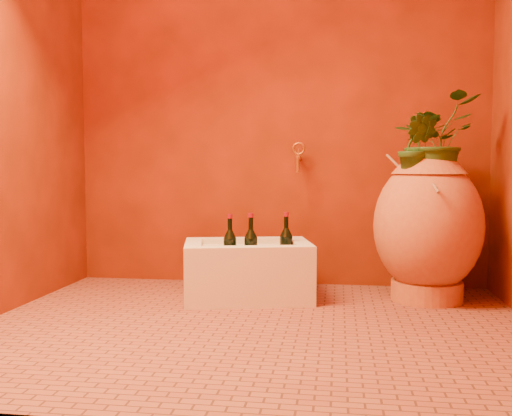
% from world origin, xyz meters
% --- Properties ---
extents(floor, '(2.50, 2.50, 0.00)m').
position_xyz_m(floor, '(0.00, 0.00, 0.00)').
color(floor, brown).
rests_on(floor, ground).
extents(wall_back, '(2.50, 0.02, 2.50)m').
position_xyz_m(wall_back, '(0.00, 1.00, 1.25)').
color(wall_back, '#561D04').
rests_on(wall_back, ground).
extents(amphora, '(0.64, 0.64, 0.82)m').
position_xyz_m(amphora, '(0.85, 0.65, 0.41)').
color(amphora, '#B46B32').
rests_on(amphora, floor).
extents(stone_basin, '(0.76, 0.61, 0.31)m').
position_xyz_m(stone_basin, '(-0.11, 0.55, 0.15)').
color(stone_basin, beige).
rests_on(stone_basin, floor).
extents(wine_bottle_a, '(0.07, 0.07, 0.30)m').
position_xyz_m(wine_bottle_a, '(-0.20, 0.48, 0.28)').
color(wine_bottle_a, black).
rests_on(wine_bottle_a, stone_basin).
extents(wine_bottle_b, '(0.07, 0.07, 0.30)m').
position_xyz_m(wine_bottle_b, '(0.09, 0.60, 0.28)').
color(wine_bottle_b, black).
rests_on(wine_bottle_b, stone_basin).
extents(wine_bottle_c, '(0.07, 0.07, 0.30)m').
position_xyz_m(wine_bottle_c, '(-0.08, 0.48, 0.28)').
color(wine_bottle_c, black).
rests_on(wine_bottle_c, stone_basin).
extents(wall_tap, '(0.08, 0.16, 0.18)m').
position_xyz_m(wall_tap, '(0.14, 0.91, 0.79)').
color(wall_tap, '#B47F29').
rests_on(wall_tap, wall_back).
extents(plant_main, '(0.58, 0.58, 0.49)m').
position_xyz_m(plant_main, '(0.87, 0.67, 0.86)').
color(plant_main, '#224A1A').
rests_on(plant_main, amphora).
extents(plant_side, '(0.23, 0.20, 0.35)m').
position_xyz_m(plant_side, '(0.77, 0.57, 0.82)').
color(plant_side, '#224A1A').
rests_on(plant_side, amphora).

